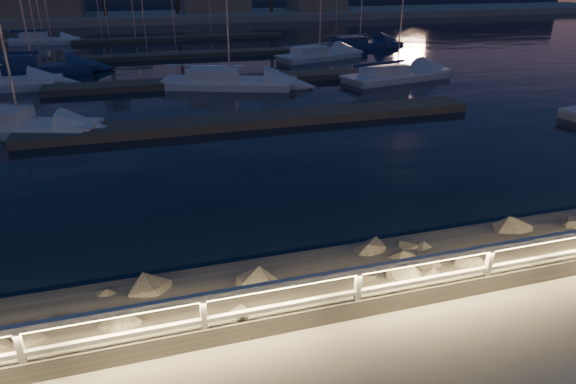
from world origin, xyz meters
name	(u,v)px	position (x,y,z in m)	size (l,w,h in m)	color
ground	(444,296)	(0.00, 0.00, 0.00)	(400.00, 400.00, 0.00)	#A19C91
harbor_water	(210,75)	(0.00, 31.22, -0.97)	(400.00, 440.00, 0.60)	black
guard_rail	(445,265)	(-0.07, 0.00, 0.77)	(44.11, 0.12, 1.06)	white
riprap	(307,292)	(-2.64, 1.17, -0.15)	(30.36, 3.04, 1.38)	slate
floating_docks	(207,65)	(0.00, 32.50, -0.40)	(22.00, 36.00, 0.40)	#59524A
far_shore	(162,14)	(-0.12, 74.05, 0.29)	(160.00, 14.00, 5.20)	#A19C91
sailboat_a	(16,125)	(-10.96, 17.51, -0.16)	(7.25, 4.19, 12.01)	silver
sailboat_c	(226,81)	(0.05, 24.71, -0.16)	(8.62, 5.25, 14.20)	silver
sailboat_h	(394,74)	(11.36, 23.69, -0.19)	(8.44, 4.14, 13.76)	silver
sailboat_j	(30,68)	(-12.58, 33.37, -0.13)	(8.68, 2.73, 14.69)	navy
sailboat_k	(317,54)	(9.42, 33.55, -0.18)	(8.08, 4.58, 13.24)	silver
sailboat_l	(358,44)	(15.53, 39.01, -0.19)	(8.22, 3.11, 13.58)	navy
sailboat_m	(42,40)	(-13.89, 50.97, -0.18)	(6.83, 2.67, 11.41)	silver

